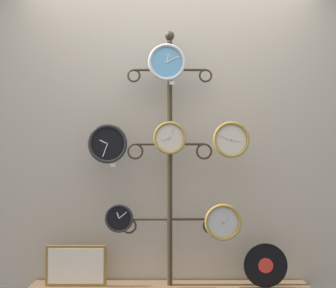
% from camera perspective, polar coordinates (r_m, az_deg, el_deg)
% --- Properties ---
extents(shop_wall, '(4.40, 0.04, 2.80)m').
position_cam_1_polar(shop_wall, '(3.31, -0.02, 3.79)').
color(shop_wall, '#BCB2A3').
rests_on(shop_wall, ground_plane).
extents(display_stand, '(0.77, 0.36, 2.09)m').
position_cam_1_polar(display_stand, '(3.15, -0.00, -7.00)').
color(display_stand, '#382D1E').
rests_on(display_stand, ground_plane).
extents(clock_top_center, '(0.29, 0.04, 0.29)m').
position_cam_1_polar(clock_top_center, '(3.11, -0.42, 11.77)').
color(clock_top_center, '#60A8DB').
extents(clock_middle_left, '(0.31, 0.04, 0.31)m').
position_cam_1_polar(clock_middle_left, '(3.09, -9.00, 0.04)').
color(clock_middle_left, black).
extents(clock_middle_center, '(0.26, 0.04, 0.26)m').
position_cam_1_polar(clock_middle_center, '(3.06, -0.04, 0.89)').
color(clock_middle_center, silver).
extents(clock_middle_right, '(0.28, 0.04, 0.28)m').
position_cam_1_polar(clock_middle_right, '(3.06, 8.91, 0.62)').
color(clock_middle_right, silver).
extents(clock_bottom_left, '(0.22, 0.04, 0.22)m').
position_cam_1_polar(clock_bottom_left, '(3.11, -7.37, -10.64)').
color(clock_bottom_left, black).
extents(clock_bottom_right, '(0.28, 0.04, 0.28)m').
position_cam_1_polar(clock_bottom_right, '(3.11, 7.72, -11.17)').
color(clock_bottom_right, silver).
extents(vinyl_record, '(0.34, 0.01, 0.34)m').
position_cam_1_polar(vinyl_record, '(3.28, 13.73, -16.74)').
color(vinyl_record, black).
rests_on(vinyl_record, low_shelf).
extents(picture_frame, '(0.48, 0.02, 0.32)m').
position_cam_1_polar(picture_frame, '(3.30, -13.45, -16.82)').
color(picture_frame, olive).
rests_on(picture_frame, low_shelf).
extents(price_tag_upper, '(0.04, 0.00, 0.03)m').
position_cam_1_polar(price_tag_upper, '(3.08, 0.33, 8.89)').
color(price_tag_upper, white).
extents(price_tag_mid, '(0.04, 0.00, 0.03)m').
position_cam_1_polar(price_tag_mid, '(3.08, -8.24, -3.05)').
color(price_tag_mid, white).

